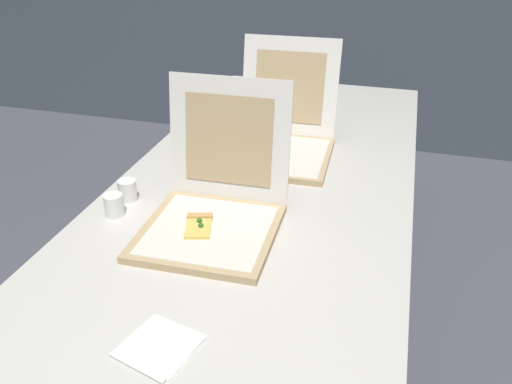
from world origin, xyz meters
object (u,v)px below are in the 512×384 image
pizza_box_middle (280,140)px  cup_white_far (235,123)px  table (264,193)px  pizza_box_front (213,210)px  cup_white_mid (185,154)px  napkin_pile (160,346)px  cup_white_near_center (128,190)px  cup_white_near_left (114,205)px

pizza_box_middle → cup_white_far: pizza_box_middle is taller
table → pizza_box_middle: 0.27m
pizza_box_front → cup_white_mid: (-0.25, 0.39, -0.02)m
table → pizza_box_middle: bearing=91.5°
napkin_pile → cup_white_near_center: bearing=123.3°
cup_white_mid → pizza_box_middle: bearing=29.3°
cup_white_mid → napkin_pile: cup_white_mid is taller
cup_white_far → napkin_pile: bearing=-79.8°
cup_white_near_center → cup_white_far: bearing=76.8°
cup_white_near_left → cup_white_far: (0.15, 0.75, 0.00)m
pizza_box_middle → cup_white_near_center: pizza_box_middle is taller
cup_white_near_left → cup_white_far: bearing=78.8°
cup_white_near_center → napkin_pile: size_ratio=0.38×
pizza_box_middle → cup_white_near_left: pizza_box_middle is taller
table → cup_white_mid: cup_white_mid is taller
cup_white_near_left → cup_white_far: size_ratio=1.00×
cup_white_near_center → cup_white_mid: bearing=77.2°
pizza_box_middle → cup_white_near_left: (-0.38, -0.58, -0.02)m
table → cup_white_mid: 0.34m
napkin_pile → pizza_box_front: bearing=96.1°
cup_white_far → napkin_pile: 1.24m
cup_white_near_left → napkin_pile: cup_white_near_left is taller
cup_white_mid → cup_white_near_left: 0.41m
cup_white_near_center → table: bearing=31.0°
pizza_box_front → cup_white_near_left: 0.32m
pizza_box_front → cup_white_far: pizza_box_front is taller
pizza_box_middle → napkin_pile: 1.06m
pizza_box_front → cup_white_near_left: bearing=-178.2°
cup_white_near_left → pizza_box_front: bearing=3.3°
cup_white_mid → pizza_box_front: bearing=-57.0°
pizza_box_front → cup_white_near_center: 0.33m
pizza_box_middle → napkin_pile: size_ratio=2.64×
cup_white_mid → napkin_pile: 0.93m
cup_white_mid → cup_white_near_left: (-0.07, -0.41, 0.00)m
pizza_box_front → cup_white_far: size_ratio=6.50×
cup_white_mid → cup_white_near_center: size_ratio=1.00×
pizza_box_middle → cup_white_near_left: 0.70m
pizza_box_front → napkin_pile: bearing=-85.4°
pizza_box_front → cup_white_far: (-0.17, 0.73, -0.02)m
table → cup_white_near_center: cup_white_near_center is taller
cup_white_near_left → napkin_pile: bearing=-52.0°
pizza_box_middle → pizza_box_front: bearing=-98.9°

